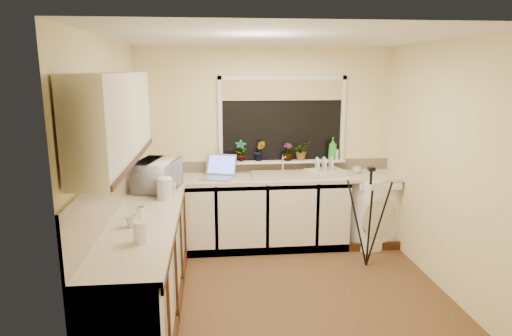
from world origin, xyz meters
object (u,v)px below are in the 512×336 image
(glass_jug, at_px, (141,232))
(kettle, at_px, (165,189))
(dish_rack, at_px, (326,172))
(cup_back, at_px, (357,170))
(microwave, at_px, (158,175))
(steel_jar, at_px, (141,212))
(plant_b, at_px, (260,151))
(plant_c, at_px, (288,152))
(cup_left, at_px, (132,221))
(tripod, at_px, (369,217))
(soap_bottle_green, at_px, (333,149))
(washing_machine, at_px, (370,209))
(plant_a, at_px, (241,151))
(laptop, at_px, (219,172))
(plant_d, at_px, (302,151))
(soap_bottle_clear, at_px, (335,152))

(glass_jug, bearing_deg, kettle, 86.58)
(dish_rack, relative_size, glass_jug, 2.68)
(cup_back, bearing_deg, microwave, -167.29)
(steel_jar, height_order, plant_b, plant_b)
(plant_c, bearing_deg, cup_left, -130.92)
(tripod, bearing_deg, steel_jar, -176.31)
(microwave, bearing_deg, soap_bottle_green, -59.02)
(microwave, distance_m, cup_back, 2.45)
(washing_machine, relative_size, cup_left, 8.34)
(plant_a, bearing_deg, plant_c, -0.64)
(cup_left, bearing_deg, laptop, 65.92)
(washing_machine, bearing_deg, tripod, -135.64)
(plant_d, xyz_separation_m, cup_back, (0.67, -0.17, -0.22))
(tripod, height_order, soap_bottle_green, soap_bottle_green)
(kettle, height_order, plant_b, plant_b)
(microwave, relative_size, plant_c, 2.55)
(washing_machine, xyz_separation_m, dish_rack, (-0.60, -0.01, 0.49))
(washing_machine, height_order, plant_a, plant_a)
(plant_a, bearing_deg, plant_d, 1.59)
(washing_machine, relative_size, soap_bottle_green, 3.13)
(steel_jar, bearing_deg, microwave, 87.17)
(steel_jar, distance_m, plant_c, 2.29)
(kettle, relative_size, cup_left, 1.96)
(laptop, distance_m, plant_d, 1.09)
(glass_jug, relative_size, soap_bottle_green, 0.58)
(cup_back, bearing_deg, plant_a, 173.97)
(plant_b, relative_size, soap_bottle_clear, 1.41)
(laptop, bearing_deg, microwave, -124.58)
(plant_b, bearing_deg, microwave, -149.17)
(plant_d, bearing_deg, microwave, -157.46)
(glass_jug, xyz_separation_m, plant_b, (1.14, 2.25, 0.20))
(plant_c, distance_m, cup_left, 2.48)
(microwave, height_order, plant_d, plant_d)
(dish_rack, distance_m, steel_jar, 2.48)
(soap_bottle_green, height_order, cup_back, soap_bottle_green)
(microwave, bearing_deg, plant_c, -53.10)
(dish_rack, distance_m, cup_back, 0.42)
(tripod, bearing_deg, dish_rack, 101.79)
(tripod, bearing_deg, glass_jug, -163.24)
(washing_machine, height_order, steel_jar, steel_jar)
(soap_bottle_clear, bearing_deg, dish_rack, -128.41)
(washing_machine, height_order, soap_bottle_green, soap_bottle_green)
(soap_bottle_clear, bearing_deg, cup_back, -33.54)
(soap_bottle_green, distance_m, cup_back, 0.40)
(tripod, relative_size, plant_b, 4.45)
(tripod, distance_m, microwave, 2.37)
(plant_b, relative_size, cup_back, 2.39)
(tripod, height_order, plant_c, plant_c)
(plant_a, bearing_deg, cup_back, -6.03)
(plant_a, distance_m, plant_d, 0.77)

